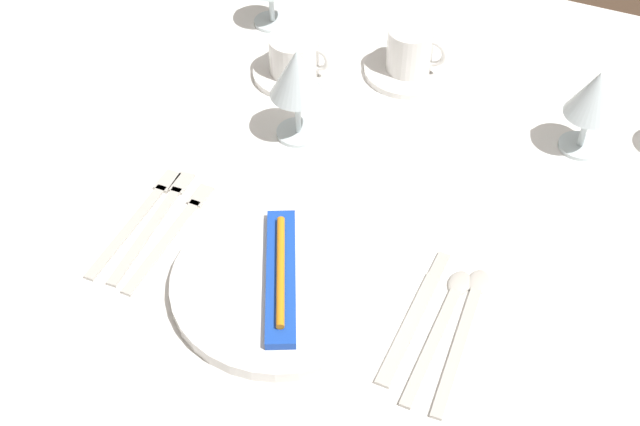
# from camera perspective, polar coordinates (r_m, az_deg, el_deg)

# --- Properties ---
(ground_plane) EXTENTS (6.00, 6.00, 0.00)m
(ground_plane) POSITION_cam_1_polar(r_m,az_deg,el_deg) (1.78, 2.20, -14.41)
(ground_plane) COLOR #4C3828
(dining_table) EXTENTS (1.80, 1.11, 0.74)m
(dining_table) POSITION_cam_1_polar(r_m,az_deg,el_deg) (1.25, 3.04, 0.46)
(dining_table) COLOR white
(dining_table) RESTS_ON ground
(dinner_plate) EXTENTS (0.28, 0.28, 0.02)m
(dinner_plate) POSITION_cam_1_polar(r_m,az_deg,el_deg) (1.03, -2.68, -4.84)
(dinner_plate) COLOR white
(dinner_plate) RESTS_ON dining_table
(toothbrush_package) EXTENTS (0.12, 0.21, 0.02)m
(toothbrush_package) POSITION_cam_1_polar(r_m,az_deg,el_deg) (1.02, -2.71, -4.25)
(toothbrush_package) COLOR blue
(toothbrush_package) RESTS_ON dinner_plate
(fork_outer) EXTENTS (0.02, 0.21, 0.00)m
(fork_outer) POSITION_cam_1_polar(r_m,az_deg,el_deg) (1.11, -10.05, -1.29)
(fork_outer) COLOR beige
(fork_outer) RESTS_ON dining_table
(fork_inner) EXTENTS (0.03, 0.22, 0.00)m
(fork_inner) POSITION_cam_1_polar(r_m,az_deg,el_deg) (1.13, -11.22, -0.52)
(fork_inner) COLOR beige
(fork_inner) RESTS_ON dining_table
(fork_salad) EXTENTS (0.02, 0.21, 0.00)m
(fork_salad) POSITION_cam_1_polar(r_m,az_deg,el_deg) (1.14, -12.38, -0.29)
(fork_salad) COLOR beige
(fork_salad) RESTS_ON dining_table
(dinner_knife) EXTENTS (0.02, 0.22, 0.00)m
(dinner_knife) POSITION_cam_1_polar(r_m,az_deg,el_deg) (1.01, 6.45, -7.22)
(dinner_knife) COLOR beige
(dinner_knife) RESTS_ON dining_table
(spoon_soup) EXTENTS (0.03, 0.21, 0.01)m
(spoon_soup) POSITION_cam_1_polar(r_m,az_deg,el_deg) (1.02, 8.50, -7.17)
(spoon_soup) COLOR beige
(spoon_soup) RESTS_ON dining_table
(spoon_dessert) EXTENTS (0.03, 0.23, 0.01)m
(spoon_dessert) POSITION_cam_1_polar(r_m,az_deg,el_deg) (1.02, 10.02, -7.34)
(spoon_dessert) COLOR beige
(spoon_dessert) RESTS_ON dining_table
(saucer_left) EXTENTS (0.14, 0.14, 0.01)m
(saucer_left) POSITION_cam_1_polar(r_m,az_deg,el_deg) (1.36, 6.04, 9.71)
(saucer_left) COLOR white
(saucer_left) RESTS_ON dining_table
(coffee_cup_left) EXTENTS (0.10, 0.07, 0.07)m
(coffee_cup_left) POSITION_cam_1_polar(r_m,az_deg,el_deg) (1.34, 6.26, 11.10)
(coffee_cup_left) COLOR white
(coffee_cup_left) RESTS_ON saucer_left
(saucer_right) EXTENTS (0.13, 0.13, 0.01)m
(saucer_right) POSITION_cam_1_polar(r_m,az_deg,el_deg) (1.35, -1.75, 9.61)
(saucer_right) COLOR white
(saucer_right) RESTS_ON dining_table
(coffee_cup_right) EXTENTS (0.10, 0.08, 0.06)m
(coffee_cup_right) POSITION_cam_1_polar(r_m,az_deg,el_deg) (1.33, -1.72, 10.81)
(coffee_cup_right) COLOR white
(coffee_cup_right) RESTS_ON saucer_right
(wine_glass_centre) EXTENTS (0.07, 0.07, 0.14)m
(wine_glass_centre) POSITION_cam_1_polar(r_m,az_deg,el_deg) (1.22, 18.31, 7.60)
(wine_glass_centre) COLOR silver
(wine_glass_centre) RESTS_ON dining_table
(wine_glass_right) EXTENTS (0.08, 0.08, 0.15)m
(wine_glass_right) POSITION_cam_1_polar(r_m,az_deg,el_deg) (1.18, -1.59, 9.34)
(wine_glass_right) COLOR silver
(wine_glass_right) RESTS_ON dining_table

